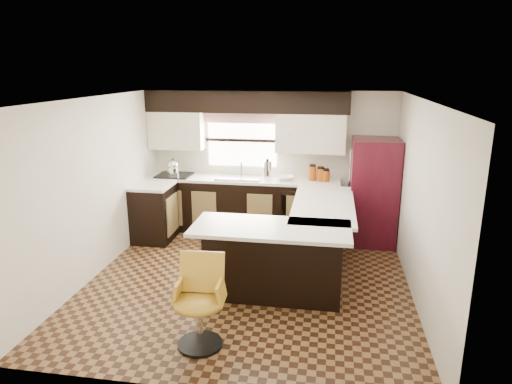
% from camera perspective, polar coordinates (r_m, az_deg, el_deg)
% --- Properties ---
extents(floor, '(4.40, 4.40, 0.00)m').
position_cam_1_polar(floor, '(6.25, -0.94, -10.98)').
color(floor, '#49301A').
rests_on(floor, ground).
extents(ceiling, '(4.40, 4.40, 0.00)m').
position_cam_1_polar(ceiling, '(5.61, -1.04, 11.56)').
color(ceiling, silver).
rests_on(ceiling, wall_back).
extents(wall_back, '(4.40, 0.00, 4.40)m').
position_cam_1_polar(wall_back, '(7.93, 1.87, 3.92)').
color(wall_back, beige).
rests_on(wall_back, floor).
extents(wall_front, '(4.40, 0.00, 4.40)m').
position_cam_1_polar(wall_front, '(3.80, -7.02, -9.20)').
color(wall_front, beige).
rests_on(wall_front, floor).
extents(wall_left, '(0.00, 4.40, 4.40)m').
position_cam_1_polar(wall_left, '(6.52, -19.47, 0.51)').
color(wall_left, beige).
rests_on(wall_left, floor).
extents(wall_right, '(0.00, 4.40, 4.40)m').
position_cam_1_polar(wall_right, '(5.83, 19.77, -1.21)').
color(wall_right, beige).
rests_on(wall_right, floor).
extents(base_cab_back, '(3.30, 0.60, 0.90)m').
position_cam_1_polar(base_cab_back, '(7.90, -1.71, -1.75)').
color(base_cab_back, black).
rests_on(base_cab_back, floor).
extents(base_cab_left, '(0.60, 0.70, 0.90)m').
position_cam_1_polar(base_cab_left, '(7.68, -12.60, -2.63)').
color(base_cab_left, black).
rests_on(base_cab_left, floor).
extents(counter_back, '(3.30, 0.60, 0.04)m').
position_cam_1_polar(counter_back, '(7.77, -1.73, 1.58)').
color(counter_back, silver).
rests_on(counter_back, base_cab_back).
extents(counter_left, '(0.60, 0.70, 0.04)m').
position_cam_1_polar(counter_left, '(7.55, -12.80, 0.78)').
color(counter_left, silver).
rests_on(counter_left, base_cab_left).
extents(soffit, '(3.40, 0.35, 0.36)m').
position_cam_1_polar(soffit, '(7.68, -1.26, 11.23)').
color(soffit, black).
rests_on(soffit, wall_back).
extents(upper_cab_left, '(0.94, 0.35, 0.64)m').
position_cam_1_polar(upper_cab_left, '(8.05, -9.88, 7.62)').
color(upper_cab_left, beige).
rests_on(upper_cab_left, wall_back).
extents(upper_cab_right, '(1.14, 0.35, 0.64)m').
position_cam_1_polar(upper_cab_right, '(7.61, 6.85, 7.31)').
color(upper_cab_right, beige).
rests_on(upper_cab_right, wall_back).
extents(window_pane, '(1.20, 0.02, 0.90)m').
position_cam_1_polar(window_pane, '(7.93, -1.74, 6.48)').
color(window_pane, white).
rests_on(window_pane, wall_back).
extents(valance, '(1.30, 0.06, 0.18)m').
position_cam_1_polar(valance, '(7.84, -1.82, 9.26)').
color(valance, '#D19B93').
rests_on(valance, wall_back).
extents(sink, '(0.75, 0.45, 0.03)m').
position_cam_1_polar(sink, '(7.75, -2.13, 1.83)').
color(sink, '#B2B2B7').
rests_on(sink, counter_back).
extents(dishwasher, '(0.58, 0.03, 0.78)m').
position_cam_1_polar(dishwasher, '(7.51, 5.40, -2.88)').
color(dishwasher, black).
rests_on(dishwasher, floor).
extents(cooktop, '(0.58, 0.50, 0.02)m').
position_cam_1_polar(cooktop, '(8.06, -10.17, 2.10)').
color(cooktop, black).
rests_on(cooktop, counter_back).
extents(peninsula_long, '(0.60, 1.95, 0.90)m').
position_cam_1_polar(peninsula_long, '(6.56, 7.83, -5.53)').
color(peninsula_long, black).
rests_on(peninsula_long, floor).
extents(peninsula_return, '(1.65, 0.60, 0.90)m').
position_cam_1_polar(peninsula_return, '(5.69, 2.17, -8.73)').
color(peninsula_return, black).
rests_on(peninsula_return, floor).
extents(counter_pen_long, '(0.84, 1.95, 0.04)m').
position_cam_1_polar(counter_pen_long, '(6.41, 8.43, -1.59)').
color(counter_pen_long, silver).
rests_on(counter_pen_long, peninsula_long).
extents(counter_pen_return, '(1.89, 0.84, 0.04)m').
position_cam_1_polar(counter_pen_return, '(5.43, 1.89, -4.55)').
color(counter_pen_return, silver).
rests_on(counter_pen_return, peninsula_return).
extents(refrigerator, '(0.73, 0.70, 1.70)m').
position_cam_1_polar(refrigerator, '(7.49, 14.45, 0.00)').
color(refrigerator, '#3C0A15').
rests_on(refrigerator, floor).
extents(bar_chair, '(0.53, 0.53, 0.95)m').
position_cam_1_polar(bar_chair, '(4.75, -7.18, -13.70)').
color(bar_chair, gold).
rests_on(bar_chair, floor).
extents(kettle, '(0.21, 0.21, 0.28)m').
position_cam_1_polar(kettle, '(8.03, -10.32, 3.17)').
color(kettle, silver).
rests_on(kettle, cooktop).
extents(percolator, '(0.14, 0.14, 0.31)m').
position_cam_1_polar(percolator, '(7.66, 1.44, 2.76)').
color(percolator, silver).
rests_on(percolator, counter_back).
extents(mixing_bowl, '(0.37, 0.37, 0.07)m').
position_cam_1_polar(mixing_bowl, '(7.66, 3.61, 1.79)').
color(mixing_bowl, white).
rests_on(mixing_bowl, counter_back).
extents(canister_large, '(0.13, 0.13, 0.24)m').
position_cam_1_polar(canister_large, '(7.63, 7.04, 2.32)').
color(canister_large, '#8D3E0C').
rests_on(canister_large, counter_back).
extents(canister_med, '(0.13, 0.13, 0.21)m').
position_cam_1_polar(canister_med, '(7.63, 8.06, 2.15)').
color(canister_med, '#8D3E0C').
rests_on(canister_med, counter_back).
extents(canister_small, '(0.14, 0.14, 0.18)m').
position_cam_1_polar(canister_small, '(7.63, 8.67, 2.02)').
color(canister_small, '#8D3E0C').
rests_on(canister_small, counter_back).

